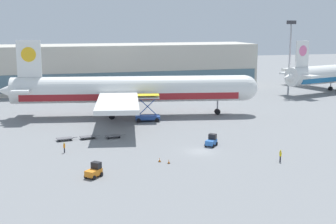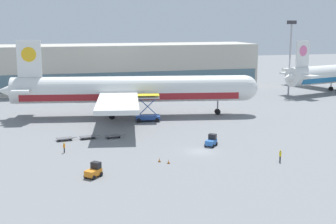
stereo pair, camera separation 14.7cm
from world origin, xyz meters
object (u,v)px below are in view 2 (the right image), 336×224
object	(u,v)px
ground_crew_near	(280,155)
traffic_cone_far	(169,162)
scissor_lift_loader	(148,111)
airplane_main	(127,90)
baggage_tug_mid	(211,141)
traffic_cone_near	(159,160)
baggage_tug_foreground	(94,171)
baggage_dolly_second	(88,137)
baggage_dolly_lead	(65,138)
ground_crew_far	(64,147)
baggage_dolly_third	(113,136)
light_mast	(290,52)

from	to	relation	value
ground_crew_near	traffic_cone_far	world-z (taller)	ground_crew_near
scissor_lift_loader	ground_crew_near	bearing A→B (deg)	-59.21
airplane_main	baggage_tug_mid	xyz separation A→B (m)	(9.33, -29.22, -4.96)
traffic_cone_near	baggage_tug_foreground	bearing A→B (deg)	-156.59
ground_crew_near	traffic_cone_near	world-z (taller)	ground_crew_near
baggage_tug_mid	baggage_dolly_second	bearing A→B (deg)	103.01
baggage_dolly_lead	ground_crew_far	distance (m)	8.10
baggage_tug_foreground	ground_crew_near	size ratio (longest dim) A/B	1.49
ground_crew_near	baggage_dolly_third	bearing A→B (deg)	-126.57
baggage_tug_mid	traffic_cone_near	size ratio (longest dim) A/B	4.19
traffic_cone_far	scissor_lift_loader	bearing A→B (deg)	83.25
airplane_main	baggage_tug_mid	world-z (taller)	airplane_main
baggage_dolly_third	baggage_dolly_lead	bearing A→B (deg)	169.81
scissor_lift_loader	baggage_tug_foreground	xyz separation A→B (m)	(-15.11, -34.08, -1.27)
baggage_tug_mid	ground_crew_far	bearing A→B (deg)	125.55
scissor_lift_loader	baggage_dolly_lead	world-z (taller)	scissor_lift_loader
scissor_lift_loader	baggage_dolly_third	xyz separation A→B (m)	(-9.37, -12.97, -1.76)
baggage_dolly_second	traffic_cone_near	world-z (taller)	traffic_cone_near
baggage_dolly_third	ground_crew_near	distance (m)	30.88
ground_crew_far	baggage_tug_foreground	bearing A→B (deg)	-149.18
baggage_tug_mid	ground_crew_far	distance (m)	24.64
traffic_cone_far	baggage_dolly_lead	bearing A→B (deg)	128.46
baggage_tug_mid	baggage_dolly_third	bearing A→B (deg)	97.93
baggage_dolly_second	ground_crew_far	world-z (taller)	ground_crew_far
ground_crew_far	baggage_dolly_second	bearing A→B (deg)	-12.35
baggage_dolly_second	light_mast	bearing A→B (deg)	23.38
airplane_main	traffic_cone_far	size ratio (longest dim) A/B	93.85
scissor_lift_loader	baggage_tug_foreground	bearing A→B (deg)	-103.74
ground_crew_near	ground_crew_far	distance (m)	34.23
baggage_dolly_lead	baggage_dolly_third	bearing A→B (deg)	-10.19
light_mast	baggage_dolly_second	size ratio (longest dim) A/B	5.63
ground_crew_near	traffic_cone_far	bearing A→B (deg)	-94.99
scissor_lift_loader	baggage_dolly_lead	xyz separation A→B (m)	(-18.04, -12.63, -1.76)
baggage_tug_foreground	baggage_dolly_third	xyz separation A→B (m)	(5.74, 21.11, -0.49)
baggage_dolly_lead	traffic_cone_near	world-z (taller)	traffic_cone_near
light_mast	ground_crew_far	world-z (taller)	light_mast
baggage_tug_foreground	ground_crew_far	distance (m)	13.80
baggage_tug_foreground	ground_crew_far	world-z (taller)	baggage_tug_foreground
ground_crew_near	ground_crew_far	size ratio (longest dim) A/B	1.07
airplane_main	ground_crew_near	distance (m)	44.00
baggage_tug_foreground	traffic_cone_far	distance (m)	11.96
baggage_dolly_lead	baggage_dolly_second	xyz separation A→B (m)	(4.15, 0.20, 0.00)
light_mast	airplane_main	distance (m)	54.34
ground_crew_near	ground_crew_far	bearing A→B (deg)	-106.27
baggage_tug_mid	traffic_cone_near	xyz separation A→B (m)	(-10.84, -6.69, -0.55)
traffic_cone_near	ground_crew_near	bearing A→B (deg)	-14.97
baggage_dolly_lead	baggage_dolly_third	size ratio (longest dim) A/B	1.00
baggage_dolly_third	ground_crew_far	bearing A→B (deg)	-147.65
scissor_lift_loader	baggage_dolly_lead	distance (m)	22.09
scissor_lift_loader	ground_crew_near	xyz separation A→B (m)	(12.92, -34.33, -1.05)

